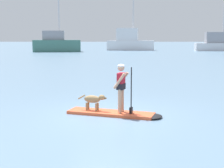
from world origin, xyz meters
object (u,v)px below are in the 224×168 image
dog (95,100)px  paddleboard (118,114)px  person_paddler (123,85)px  moored_boat_far_starboard (131,42)px  moored_boat_outer (58,44)px  moored_boat_starboard (220,44)px

dog → paddleboard: bearing=-18.2°
person_paddler → moored_boat_far_starboard: (3.31, 56.50, 0.66)m
paddleboard → moored_boat_outer: (-10.40, 49.29, 1.45)m
person_paddler → dog: bearing=161.8°
dog → moored_boat_outer: moored_boat_outer is taller
paddleboard → moored_boat_outer: size_ratio=0.30×
moored_boat_far_starboard → moored_boat_starboard: 17.75m
moored_boat_outer → dog: bearing=-78.9°
paddleboard → person_paddler: size_ratio=2.03×
paddleboard → moored_boat_far_starboard: bearing=86.5°
dog → moored_boat_outer: size_ratio=0.09×
moored_boat_starboard → moored_boat_far_starboard: bearing=171.1°
moored_boat_outer → moored_boat_far_starboard: moored_boat_outer is taller
dog → moored_boat_outer: 49.97m
dog → moored_boat_starboard: (21.79, 53.43, 0.90)m
moored_boat_outer → paddleboard: bearing=-78.1°
paddleboard → dog: size_ratio=3.23×
dog → moored_boat_outer: bearing=101.1°
moored_boat_outer → person_paddler: bearing=-77.9°
moored_boat_outer → moored_boat_starboard: size_ratio=1.00×
moored_boat_outer → moored_boat_starboard: moored_boat_outer is taller
moored_boat_outer → moored_boat_starboard: (31.39, 4.40, -0.12)m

